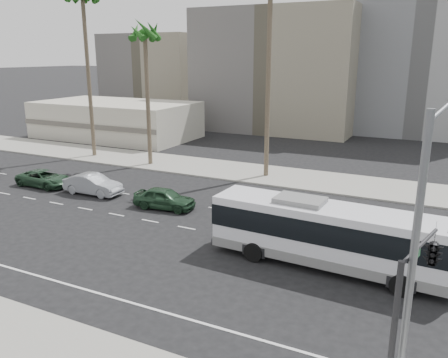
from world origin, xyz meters
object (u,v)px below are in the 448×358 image
Objects in this scene: car_b at (93,184)px; palm_mid at (145,37)px; car_a at (164,198)px; car_c at (44,178)px; streetlight_corner at (420,252)px; traffic_signal at (429,260)px; city_bus at (328,233)px.

palm_mid is (-1.78, 10.82, 12.27)m from car_b.
car_a is 13.06m from car_c.
car_b is 0.99× the size of car_c.
streetlight_corner is at bearing -133.72° from car_a.
streetlight_corner is 2.07m from traffic_signal.
traffic_signal is (26.16, -13.21, 4.22)m from car_b.
city_bus is 1.24× the size of streetlight_corner.
car_a is 0.92× the size of car_c.
car_a is 0.79× the size of traffic_signal.
car_a is 0.93× the size of car_b.
palm_mid is at bearing 152.53° from traffic_signal.
streetlight_corner reaches higher than car_b.
car_c is 0.36× the size of palm_mid.
traffic_signal reaches higher than car_b.
car_b is at bearing 166.43° from traffic_signal.
car_b is 0.49× the size of streetlight_corner.
car_b is at bearing 81.06° from car_a.
streetlight_corner is at bearing -43.06° from palm_mid.
car_b is at bearing 163.42° from streetlight_corner.
palm_mid reaches higher than streetlight_corner.
city_bus is 10.35m from traffic_signal.
car_c is at bearing 170.76° from traffic_signal.
car_c is (-26.59, 4.70, -1.24)m from city_bus.
traffic_signal is (5.15, -8.43, 3.10)m from city_bus.
car_c is at bearing 82.94° from car_a.
car_c is 16.94m from palm_mid.
traffic_signal is 0.42× the size of palm_mid.
streetlight_corner reaches higher than car_a.
traffic_signal is 37.73m from palm_mid.
palm_mid is (-27.68, 25.86, 7.11)m from streetlight_corner.
traffic_signal is (31.74, -13.13, 4.34)m from car_c.
car_b is 29.61m from traffic_signal.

